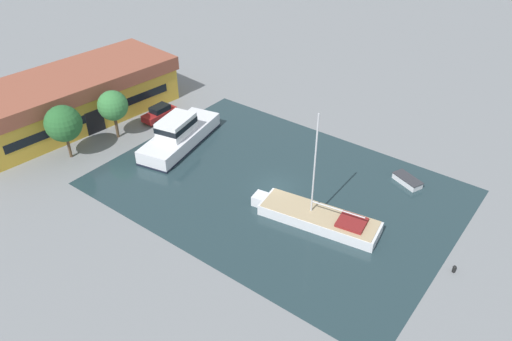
{
  "coord_description": "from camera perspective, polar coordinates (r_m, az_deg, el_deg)",
  "views": [
    {
      "loc": [
        -34.47,
        -23.51,
        30.48
      ],
      "look_at": [
        0.0,
        2.66,
        1.0
      ],
      "focal_mm": 35.0,
      "sensor_mm": 36.0,
      "label": 1
    }
  ],
  "objects": [
    {
      "name": "quay_tree_near_building",
      "position": [
        60.57,
        -16.05,
        7.13
      ],
      "size": [
        3.52,
        3.52,
        5.96
      ],
      "color": "brown",
      "rests_on": "ground"
    },
    {
      "name": "mooring_bollard",
      "position": [
        45.41,
        21.72,
        -10.38
      ],
      "size": [
        0.33,
        0.33,
        0.68
      ],
      "color": "black",
      "rests_on": "ground"
    },
    {
      "name": "parked_car",
      "position": [
        64.95,
        -10.98,
        6.49
      ],
      "size": [
        4.62,
        1.82,
        1.79
      ],
      "rotation": [
        0.0,
        0.0,
        1.57
      ],
      "color": "maroon",
      "rests_on": "ground"
    },
    {
      "name": "ground_plane",
      "position": [
        51.67,
        2.35,
        -1.92
      ],
      "size": [
        440.0,
        440.0,
        0.0
      ],
      "primitive_type": "plane",
      "color": "gray"
    },
    {
      "name": "small_dinghy",
      "position": [
        54.33,
        16.91,
        -1.09
      ],
      "size": [
        2.54,
        3.49,
        0.71
      ],
      "rotation": [
        0.0,
        0.0,
        2.75
      ],
      "color": "white",
      "rests_on": "water_canal"
    },
    {
      "name": "sailboat_moored",
      "position": [
        47.16,
        7.07,
        -5.31
      ],
      "size": [
        5.01,
        12.73,
        11.36
      ],
      "rotation": [
        0.0,
        0.0,
        0.16
      ],
      "color": "white",
      "rests_on": "water_canal"
    },
    {
      "name": "quay_tree_by_water",
      "position": [
        58.16,
        -21.17,
        5.02
      ],
      "size": [
        4.02,
        4.02,
        6.3
      ],
      "color": "brown",
      "rests_on": "ground"
    },
    {
      "name": "warehouse_building",
      "position": [
        66.97,
        -20.4,
        7.83
      ],
      "size": [
        27.46,
        13.06,
        5.95
      ],
      "rotation": [
        0.0,
        0.0,
        -0.1
      ],
      "color": "gold",
      "rests_on": "ground"
    },
    {
      "name": "water_canal",
      "position": [
        51.67,
        2.35,
        -1.92
      ],
      "size": [
        25.32,
        35.48,
        0.01
      ],
      "primitive_type": "cube",
      "color": "#23383D",
      "rests_on": "ground"
    },
    {
      "name": "motor_cruiser",
      "position": [
        58.7,
        -8.77,
        4.06
      ],
      "size": [
        12.57,
        6.43,
        3.7
      ],
      "rotation": [
        0.0,
        0.0,
        1.78
      ],
      "color": "white",
      "rests_on": "water_canal"
    }
  ]
}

